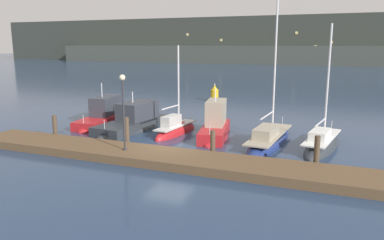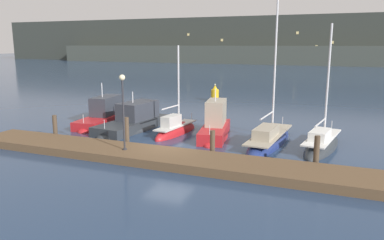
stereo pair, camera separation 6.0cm
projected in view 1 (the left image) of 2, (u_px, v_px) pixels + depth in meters
The scene contains 15 objects.
ground_plane at pixel (168, 152), 21.58m from camera, with size 400.00×400.00×0.00m, color navy.
dock at pixel (155, 156), 20.00m from camera, with size 23.12×2.80×0.45m, color brown.
mooring_pile_0 at pixel (55, 127), 24.32m from camera, with size 0.28×0.28×1.61m, color #4C3D2D.
mooring_pile_1 at pixel (127, 133), 22.34m from camera, with size 0.28×0.28×1.86m, color #4C3D2D.
mooring_pile_2 at pixel (213, 144), 20.41m from camera, with size 0.28×0.28×1.52m, color #4C3D2D.
mooring_pile_3 at pixel (317, 153), 18.44m from camera, with size 0.28×0.28×1.72m, color #4C3D2D.
motorboat_berth_1 at pixel (103, 120), 29.20m from camera, with size 2.84×6.77×3.87m.
motorboat_berth_2 at pixel (133, 125), 27.46m from camera, with size 3.23×7.49×3.43m.
sailboat_berth_3 at pixel (176, 132), 26.00m from camera, with size 1.74×5.16×6.78m.
motorboat_berth_4 at pixel (215, 130), 25.15m from camera, with size 2.77×5.97×3.83m.
sailboat_berth_5 at pixel (269, 141), 23.59m from camera, with size 2.31×7.99×11.81m.
sailboat_berth_6 at pixel (321, 147), 22.33m from camera, with size 2.45×6.26×8.02m.
channel_buoy at pixel (215, 95), 40.83m from camera, with size 1.25×1.25×1.91m.
dock_lamppost at pixel (123, 100), 19.93m from camera, with size 0.32×0.32×4.10m.
hillside_backdrop at pixel (307, 42), 119.85m from camera, with size 240.00×23.00×14.96m.
Camera 1 is at (8.94, -18.80, 6.12)m, focal length 35.00 mm.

